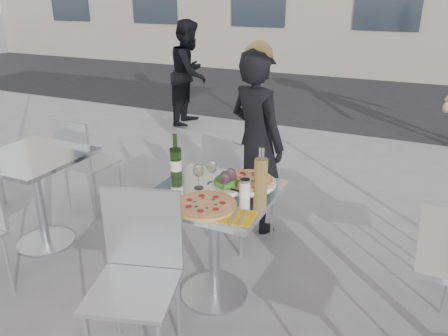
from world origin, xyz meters
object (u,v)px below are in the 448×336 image
at_px(wineglass_red_a, 225,179).
at_px(napkin_right, 238,217).
at_px(woman_diner, 256,142).
at_px(chair_near, 138,265).
at_px(carafe, 261,175).
at_px(main_table, 214,223).
at_px(chair_far, 233,182).
at_px(pizza_near, 205,205).
at_px(side_chair_lfar, 83,157).
at_px(side_table_left, 36,181).
at_px(sugar_shaker, 245,188).
at_px(pedestrian_a, 190,73).
at_px(pizza_far, 248,180).
at_px(wineglass_red_b, 231,176).
at_px(wineglass_white_a, 198,171).
at_px(wine_bottle, 176,162).
at_px(napkin_left, 151,200).
at_px(salad_plate, 226,183).
at_px(wineglass_white_b, 212,167).

bearing_deg(wineglass_red_a, napkin_right, -50.61).
xyz_separation_m(woman_diner, wineglass_red_a, (0.20, -1.02, 0.11)).
height_order(chair_near, carafe, carafe).
height_order(main_table, chair_far, chair_far).
bearing_deg(pizza_near, side_chair_lfar, 153.95).
xyz_separation_m(side_table_left, side_chair_lfar, (-0.09, 0.60, -0.02)).
bearing_deg(side_chair_lfar, main_table, 162.17).
xyz_separation_m(carafe, sugar_shaker, (-0.07, -0.07, -0.06)).
bearing_deg(wineglass_red_a, main_table, 168.52).
bearing_deg(main_table, sugar_shaker, 7.44).
height_order(side_chair_lfar, napkin_right, side_chair_lfar).
relative_size(pedestrian_a, pizza_far, 4.35).
bearing_deg(wineglass_red_a, chair_near, -111.96).
distance_m(carafe, wineglass_red_b, 0.18).
relative_size(chair_far, napkin_right, 4.43).
height_order(pizza_far, napkin_right, pizza_far).
bearing_deg(wineglass_white_a, wineglass_red_a, -9.43).
xyz_separation_m(wine_bottle, carafe, (0.57, 0.01, 0.00)).
bearing_deg(carafe, woman_diner, 112.65).
bearing_deg(wineglass_red_a, side_chair_lfar, 159.65).
xyz_separation_m(chair_far, napkin_left, (-0.12, -0.89, 0.22)).
relative_size(main_table, wineglass_red_a, 4.76).
bearing_deg(wine_bottle, main_table, -15.97).
xyz_separation_m(chair_far, sugar_shaker, (0.35, -0.61, 0.27)).
distance_m(wineglass_white_a, napkin_left, 0.34).
distance_m(salad_plate, sugar_shaker, 0.16).
xyz_separation_m(woman_diner, napkin_left, (-0.16, -1.26, 0.01)).
xyz_separation_m(sugar_shaker, wineglass_white_a, (-0.30, -0.01, 0.06)).
xyz_separation_m(main_table, wineglass_white_b, (-0.06, 0.11, 0.32)).
distance_m(chair_far, wineglass_white_a, 0.70).
bearing_deg(wineglass_white_a, chair_far, 94.32).
distance_m(main_table, napkin_right, 0.41).
distance_m(wine_bottle, sugar_shaker, 0.51).
bearing_deg(pizza_far, wineglass_white_b, -151.99).
bearing_deg(wine_bottle, side_table_left, -175.74).
distance_m(chair_far, side_chair_lfar, 1.43).
bearing_deg(wineglass_red_b, side_table_left, -178.77).
height_order(main_table, side_table_left, same).
distance_m(pizza_far, napkin_right, 0.46).
bearing_deg(wine_bottle, chair_near, -76.32).
relative_size(woman_diner, wineglass_white_b, 9.45).
distance_m(pizza_far, sugar_shaker, 0.20).
height_order(wineglass_white_b, napkin_right, wineglass_white_b).
xyz_separation_m(main_table, wineglass_white_a, (-0.11, 0.01, 0.32)).
xyz_separation_m(side_chair_lfar, wine_bottle, (1.28, -0.51, 0.35)).
relative_size(wineglass_white_b, napkin_left, 0.73).
relative_size(salad_plate, wineglass_red_a, 1.40).
distance_m(side_chair_lfar, wineglass_red_b, 1.81).
xyz_separation_m(chair_near, napkin_left, (-0.13, 0.33, 0.20)).
bearing_deg(wine_bottle, napkin_left, -83.54).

